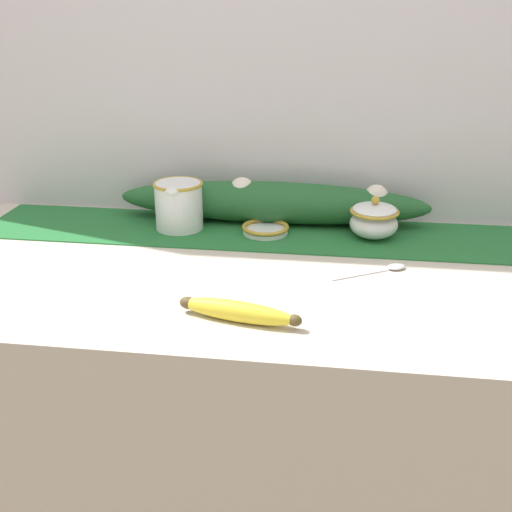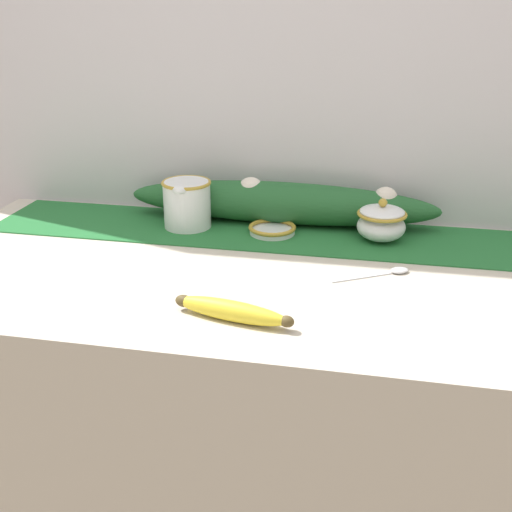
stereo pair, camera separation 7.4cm
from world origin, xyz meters
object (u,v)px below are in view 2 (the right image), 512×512
at_px(spoon, 394,271).
at_px(cream_pitcher, 187,202).
at_px(small_dish, 272,229).
at_px(banana, 233,311).
at_px(sugar_bowl, 381,222).

bearing_deg(spoon, cream_pitcher, 128.98).
distance_m(small_dish, spoon, 0.34).
bearing_deg(spoon, small_dish, 117.77).
bearing_deg(banana, small_dish, 91.20).
distance_m(sugar_bowl, small_dish, 0.25).
bearing_deg(cream_pitcher, banana, -63.83).
xyz_separation_m(sugar_bowl, banana, (-0.24, -0.45, -0.03)).
xyz_separation_m(cream_pitcher, spoon, (0.50, -0.18, -0.06)).
bearing_deg(small_dish, banana, -88.80).
height_order(banana, spoon, banana).
height_order(cream_pitcher, banana, cream_pitcher).
relative_size(cream_pitcher, sugar_bowl, 1.23).
bearing_deg(small_dish, spoon, -31.42).
bearing_deg(cream_pitcher, sugar_bowl, -0.14).
relative_size(sugar_bowl, banana, 0.50).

